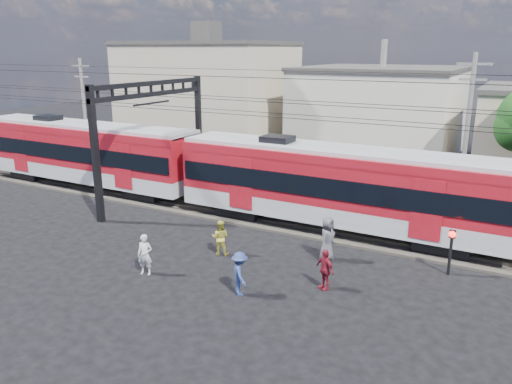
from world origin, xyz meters
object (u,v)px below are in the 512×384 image
Objects in this scene: pedestrian_a at (145,255)px; pedestrian_c at (240,274)px; commuter_train at (341,184)px; crossing_signal at (451,244)px.

pedestrian_a is 1.00× the size of pedestrian_c.
commuter_train is 30.44× the size of pedestrian_a.
commuter_train is 26.53× the size of crossing_signal.
pedestrian_c is 8.42m from crossing_signal.
pedestrian_a and pedestrian_c have the same top height.
crossing_signal is (10.60, 5.72, 0.49)m from pedestrian_a.
commuter_train is 6.15m from crossing_signal.
commuter_train reaches higher than crossing_signal.
commuter_train is at bearing 155.00° from crossing_signal.
pedestrian_a is at bearing -121.68° from commuter_train.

